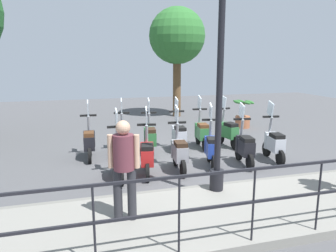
{
  "coord_description": "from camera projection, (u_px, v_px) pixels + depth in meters",
  "views": [
    {
      "loc": [
        -7.89,
        2.79,
        2.66
      ],
      "look_at": [
        0.2,
        0.5,
        0.9
      ],
      "focal_mm": 35.0,
      "sensor_mm": 36.0,
      "label": 1
    }
  ],
  "objects": [
    {
      "name": "ground_plane",
      "position": [
        188.0,
        159.0,
        8.72
      ],
      "size": [
        28.0,
        28.0,
        0.0
      ],
      "primitive_type": "plane",
      "color": "#4C4C4F"
    },
    {
      "name": "promenade_walkway",
      "position": [
        248.0,
        208.0,
        5.73
      ],
      "size": [
        2.2,
        20.0,
        0.15
      ],
      "color": "gray",
      "rests_on": "ground_plane"
    },
    {
      "name": "fence_railing",
      "position": [
        288.0,
        187.0,
        4.58
      ],
      "size": [
        0.04,
        16.03,
        1.07
      ],
      "color": "black",
      "rests_on": "promenade_walkway"
    },
    {
      "name": "lamp_post_near",
      "position": [
        220.0,
        81.0,
        5.93
      ],
      "size": [
        0.26,
        0.9,
        4.67
      ],
      "color": "black",
      "rests_on": "promenade_walkway"
    },
    {
      "name": "pedestrian_distant",
      "position": [
        124.0,
        163.0,
        5.01
      ],
      "size": [
        0.4,
        0.47,
        1.59
      ],
      "rotation": [
        0.0,
        0.0,
        2.85
      ],
      "color": "#28282D",
      "rests_on": "promenade_walkway"
    },
    {
      "name": "tree_distant",
      "position": [
        177.0,
        37.0,
        14.47
      ],
      "size": [
        2.49,
        2.49,
        4.86
      ],
      "color": "brown",
      "rests_on": "ground_plane"
    },
    {
      "name": "potted_palm",
      "position": [
        243.0,
        116.0,
        12.61
      ],
      "size": [
        1.06,
        0.66,
        1.05
      ],
      "color": "#9E5B3D",
      "rests_on": "ground_plane"
    },
    {
      "name": "scooter_near_0",
      "position": [
        274.0,
        143.0,
        8.51
      ],
      "size": [
        1.23,
        0.46,
        1.54
      ],
      "rotation": [
        0.0,
        0.0,
        -0.15
      ],
      "color": "black",
      "rests_on": "ground_plane"
    },
    {
      "name": "scooter_near_1",
      "position": [
        245.0,
        147.0,
        8.17
      ],
      "size": [
        1.23,
        0.46,
        1.54
      ],
      "rotation": [
        0.0,
        0.0,
        -0.16
      ],
      "color": "black",
      "rests_on": "ground_plane"
    },
    {
      "name": "scooter_near_2",
      "position": [
        212.0,
        148.0,
        8.08
      ],
      "size": [
        1.21,
        0.52,
        1.54
      ],
      "rotation": [
        0.0,
        0.0,
        -0.26
      ],
      "color": "black",
      "rests_on": "ground_plane"
    },
    {
      "name": "scooter_near_3",
      "position": [
        179.0,
        152.0,
        7.73
      ],
      "size": [
        1.23,
        0.44,
        1.54
      ],
      "rotation": [
        0.0,
        0.0,
        -0.1
      ],
      "color": "black",
      "rests_on": "ground_plane"
    },
    {
      "name": "scooter_near_4",
      "position": [
        147.0,
        155.0,
        7.47
      ],
      "size": [
        1.22,
        0.49,
        1.54
      ],
      "rotation": [
        0.0,
        0.0,
        -0.2
      ],
      "color": "black",
      "rests_on": "ground_plane"
    },
    {
      "name": "scooter_near_5",
      "position": [
        119.0,
        158.0,
        7.25
      ],
      "size": [
        1.23,
        0.44,
        1.54
      ],
      "rotation": [
        0.0,
        0.0,
        -0.03
      ],
      "color": "black",
      "rests_on": "ground_plane"
    },
    {
      "name": "scooter_far_0",
      "position": [
        228.0,
        131.0,
        9.89
      ],
      "size": [
        1.23,
        0.46,
        1.54
      ],
      "rotation": [
        0.0,
        0.0,
        0.15
      ],
      "color": "black",
      "rests_on": "ground_plane"
    },
    {
      "name": "scooter_far_1",
      "position": [
        202.0,
        132.0,
        9.76
      ],
      "size": [
        1.23,
        0.44,
        1.54
      ],
      "rotation": [
        0.0,
        0.0,
        -0.13
      ],
      "color": "black",
      "rests_on": "ground_plane"
    },
    {
      "name": "scooter_far_2",
      "position": [
        179.0,
        135.0,
        9.37
      ],
      "size": [
        1.23,
        0.44,
        1.54
      ],
      "rotation": [
        0.0,
        0.0,
        -0.06
      ],
      "color": "black",
      "rests_on": "ground_plane"
    },
    {
      "name": "scooter_far_3",
      "position": [
        150.0,
        137.0,
        9.14
      ],
      "size": [
        1.23,
        0.44,
        1.54
      ],
      "rotation": [
        0.0,
        0.0,
        -0.12
      ],
      "color": "black",
      "rests_on": "ground_plane"
    },
    {
      "name": "scooter_far_4",
      "position": [
        122.0,
        138.0,
        9.09
      ],
      "size": [
        1.23,
        0.45,
        1.54
      ],
      "rotation": [
        0.0,
        0.0,
        -0.13
      ],
      "color": "black",
      "rests_on": "ground_plane"
    },
    {
      "name": "scooter_far_5",
      "position": [
        89.0,
        141.0,
        8.7
      ],
      "size": [
        1.23,
        0.44,
        1.54
      ],
      "rotation": [
        0.0,
        0.0,
        -0.05
      ],
      "color": "black",
      "rests_on": "ground_plane"
    }
  ]
}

